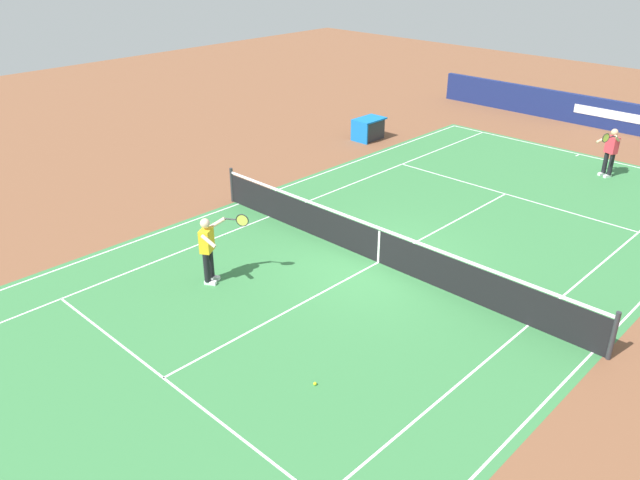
% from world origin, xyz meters
% --- Properties ---
extents(ground_plane, '(60.00, 60.00, 0.00)m').
position_xyz_m(ground_plane, '(0.00, 0.00, 0.00)').
color(ground_plane, brown).
extents(court_slab, '(24.20, 11.40, 0.00)m').
position_xyz_m(court_slab, '(0.00, 0.00, 0.00)').
color(court_slab, '#387A42').
rests_on(court_slab, ground_plane).
extents(court_line_markings, '(23.85, 11.05, 0.01)m').
position_xyz_m(court_line_markings, '(0.00, 0.00, 0.00)').
color(court_line_markings, white).
rests_on(court_line_markings, ground_plane).
extents(tennis_net, '(0.10, 11.70, 1.08)m').
position_xyz_m(tennis_net, '(0.00, 0.00, 0.49)').
color(tennis_net, '#2D2D33').
rests_on(tennis_net, ground_plane).
extents(stadium_barrier, '(0.26, 17.00, 1.23)m').
position_xyz_m(stadium_barrier, '(-15.90, 0.00, 0.62)').
color(stadium_barrier, navy).
rests_on(stadium_barrier, ground_plane).
extents(tennis_player_near, '(1.02, 0.84, 1.70)m').
position_xyz_m(tennis_player_near, '(3.53, -2.27, 0.93)').
color(tennis_player_near, black).
rests_on(tennis_player_near, ground_plane).
extents(tennis_player_far, '(1.18, 0.74, 1.70)m').
position_xyz_m(tennis_player_far, '(-10.23, 1.64, 0.93)').
color(tennis_player_far, black).
rests_on(tennis_player_far, ground_plane).
extents(tennis_ball, '(0.07, 0.07, 0.07)m').
position_xyz_m(tennis_ball, '(4.57, 2.20, 0.03)').
color(tennis_ball, '#CCE01E').
rests_on(tennis_ball, ground_plane).
extents(equipment_cart_tarped, '(1.25, 0.84, 0.85)m').
position_xyz_m(equipment_cart_tarped, '(-7.85, -6.91, 0.44)').
color(equipment_cart_tarped, '#2D2D33').
rests_on(equipment_cart_tarped, ground_plane).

